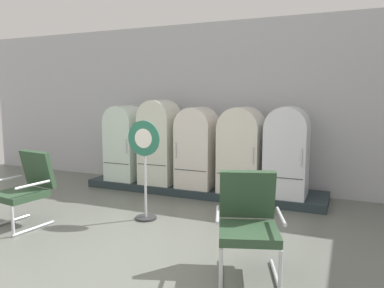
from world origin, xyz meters
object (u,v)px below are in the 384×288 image
at_px(refrigerator_0, 125,141).
at_px(armchair_right, 248,219).
at_px(refrigerator_3, 241,147).
at_px(refrigerator_2, 197,145).
at_px(armchair_left, 26,186).
at_px(sign_stand, 145,169).
at_px(refrigerator_4, 287,149).
at_px(refrigerator_1, 160,139).

height_order(refrigerator_0, armchair_right, refrigerator_0).
height_order(refrigerator_3, armchair_right, refrigerator_3).
height_order(refrigerator_2, armchair_right, refrigerator_2).
xyz_separation_m(refrigerator_2, refrigerator_3, (0.84, 0.03, 0.00)).
bearing_deg(armchair_left, sign_stand, 30.12).
bearing_deg(armchair_left, armchair_right, -2.62).
bearing_deg(refrigerator_0, refrigerator_4, 0.48).
xyz_separation_m(refrigerator_3, sign_stand, (-1.00, -1.63, -0.16)).
height_order(armchair_left, armchair_right, same).
relative_size(refrigerator_2, armchair_left, 1.42).
xyz_separation_m(refrigerator_0, refrigerator_4, (3.19, 0.03, 0.01)).
bearing_deg(armchair_left, refrigerator_3, 45.24).
height_order(refrigerator_2, refrigerator_4, refrigerator_4).
relative_size(refrigerator_2, refrigerator_4, 0.98).
bearing_deg(refrigerator_0, refrigerator_3, 0.76).
distance_m(refrigerator_0, refrigerator_2, 1.57).
xyz_separation_m(refrigerator_0, refrigerator_1, (0.79, 0.01, 0.06)).
relative_size(refrigerator_4, armchair_right, 1.45).
xyz_separation_m(refrigerator_3, armchair_left, (-2.45, -2.47, -0.37)).
relative_size(refrigerator_1, refrigerator_2, 1.08).
height_order(refrigerator_2, armchair_left, refrigerator_2).
distance_m(refrigerator_2, sign_stand, 1.62).
bearing_deg(refrigerator_2, armchair_left, -123.43).
distance_m(refrigerator_3, refrigerator_4, 0.79).
bearing_deg(refrigerator_2, refrigerator_0, -179.80).
bearing_deg(refrigerator_1, armchair_left, -108.74).
height_order(refrigerator_0, armchair_left, refrigerator_0).
relative_size(refrigerator_3, sign_stand, 1.01).
relative_size(refrigerator_3, armchair_right, 1.43).
height_order(refrigerator_1, sign_stand, refrigerator_1).
bearing_deg(refrigerator_4, refrigerator_0, -179.52).
relative_size(refrigerator_3, armchair_left, 1.43).
bearing_deg(refrigerator_3, sign_stand, -121.60).
relative_size(refrigerator_1, armchair_left, 1.54).
bearing_deg(armchair_left, refrigerator_0, 89.00).
distance_m(refrigerator_0, refrigerator_1, 0.79).
distance_m(refrigerator_2, refrigerator_3, 0.84).
bearing_deg(refrigerator_4, refrigerator_2, -179.26).
relative_size(refrigerator_0, refrigerator_4, 0.99).
distance_m(refrigerator_1, sign_stand, 1.74).
distance_m(refrigerator_1, refrigerator_3, 1.62).
height_order(refrigerator_0, refrigerator_1, refrigerator_1).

